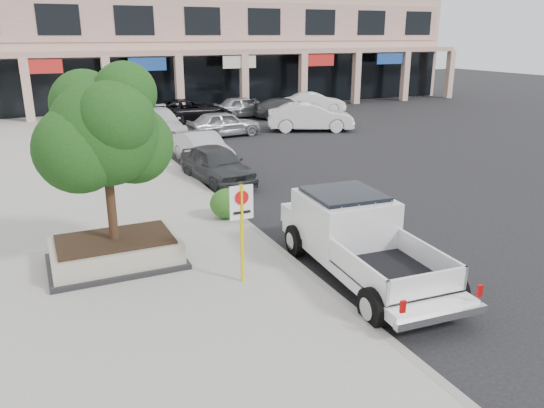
{
  "coord_description": "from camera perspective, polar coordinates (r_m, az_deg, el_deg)",
  "views": [
    {
      "loc": [
        -7.16,
        -10.9,
        5.58
      ],
      "look_at": [
        -1.46,
        1.5,
        1.19
      ],
      "focal_mm": 35.0,
      "sensor_mm": 36.0,
      "label": 1
    }
  ],
  "objects": [
    {
      "name": "planter_tree",
      "position": [
        13.0,
        -17.11,
        7.45
      ],
      "size": [
        2.9,
        2.55,
        4.0
      ],
      "color": "black",
      "rests_on": "planter"
    },
    {
      "name": "lot_car_b",
      "position": [
        32.27,
        4.16,
        9.34
      ],
      "size": [
        5.38,
        3.65,
        1.68
      ],
      "primitive_type": "imported",
      "rotation": [
        0.0,
        0.0,
        1.16
      ],
      "color": "silver",
      "rests_on": "ground"
    },
    {
      "name": "curb_car_d",
      "position": [
        33.84,
        -12.35,
        9.24
      ],
      "size": [
        2.58,
        5.49,
        1.52
      ],
      "primitive_type": "imported",
      "rotation": [
        0.0,
        0.0,
        0.01
      ],
      "color": "black",
      "rests_on": "ground"
    },
    {
      "name": "lot_car_a",
      "position": [
        30.5,
        -5.23,
        8.6
      ],
      "size": [
        4.44,
        2.21,
        1.45
      ],
      "primitive_type": "imported",
      "rotation": [
        0.0,
        0.0,
        1.69
      ],
      "color": "#93969A",
      "rests_on": "ground"
    },
    {
      "name": "curb",
      "position": [
        18.64,
        -6.06,
        0.54
      ],
      "size": [
        0.2,
        52.0,
        0.15
      ],
      "primitive_type": "cube",
      "color": "gray",
      "rests_on": "ground"
    },
    {
      "name": "strip_mall",
      "position": [
        47.33,
        -6.29,
        16.72
      ],
      "size": [
        40.55,
        12.43,
        9.5
      ],
      "color": "tan",
      "rests_on": "ground"
    },
    {
      "name": "pickup_truck",
      "position": [
        12.63,
        10.0,
        -4.05
      ],
      "size": [
        2.58,
        6.06,
        1.87
      ],
      "primitive_type": null,
      "rotation": [
        0.0,
        0.0,
        -0.06
      ],
      "color": "white",
      "rests_on": "ground"
    },
    {
      "name": "curb_car_a",
      "position": [
        20.84,
        -5.95,
        4.27
      ],
      "size": [
        2.18,
        4.44,
        1.46
      ],
      "primitive_type": "imported",
      "rotation": [
        0.0,
        0.0,
        0.11
      ],
      "color": "#2B2E2F",
      "rests_on": "ground"
    },
    {
      "name": "lot_car_e",
      "position": [
        37.63,
        -3.05,
        10.4
      ],
      "size": [
        4.32,
        1.81,
        1.46
      ],
      "primitive_type": "imported",
      "rotation": [
        0.0,
        0.0,
        1.59
      ],
      "color": "#989B9F",
      "rests_on": "ground"
    },
    {
      "name": "curb_car_c",
      "position": [
        30.83,
        -12.02,
        8.5
      ],
      "size": [
        2.34,
        5.48,
        1.58
      ],
      "primitive_type": "imported",
      "rotation": [
        0.0,
        0.0,
        -0.02
      ],
      "color": "silver",
      "rests_on": "ground"
    },
    {
      "name": "ground",
      "position": [
        14.18,
        7.94,
        -5.52
      ],
      "size": [
        120.0,
        120.0,
        0.0
      ],
      "primitive_type": "plane",
      "color": "black",
      "rests_on": "ground"
    },
    {
      "name": "sidewalk",
      "position": [
        17.85,
        -18.14,
        -1.06
      ],
      "size": [
        8.0,
        52.0,
        0.15
      ],
      "primitive_type": "cube",
      "color": "gray",
      "rests_on": "ground"
    },
    {
      "name": "curb_car_b",
      "position": [
        24.01,
        -7.51,
        5.95
      ],
      "size": [
        1.79,
        4.35,
        1.4
      ],
      "primitive_type": "imported",
      "rotation": [
        0.0,
        0.0,
        0.07
      ],
      "color": "#A2A6AA",
      "rests_on": "ground"
    },
    {
      "name": "hedge",
      "position": [
        16.33,
        -4.8,
        0.08
      ],
      "size": [
        1.1,
        0.99,
        0.93
      ],
      "primitive_type": "ellipsoid",
      "color": "#204E16",
      "rests_on": "sidewalk"
    },
    {
      "name": "lot_car_f",
      "position": [
        40.09,
        4.62,
        10.83
      ],
      "size": [
        4.71,
        2.87,
        1.47
      ],
      "primitive_type": "imported",
      "rotation": [
        0.0,
        0.0,
        1.25
      ],
      "color": "white",
      "rests_on": "ground"
    },
    {
      "name": "planter",
      "position": [
        13.64,
        -16.46,
        -4.92
      ],
      "size": [
        3.2,
        2.2,
        0.68
      ],
      "color": "black",
      "rests_on": "sidewalk"
    },
    {
      "name": "no_parking_sign",
      "position": [
        11.79,
        -3.27,
        -1.78
      ],
      "size": [
        0.55,
        0.09,
        2.3
      ],
      "color": "yellow",
      "rests_on": "sidewalk"
    },
    {
      "name": "lot_car_c",
      "position": [
        37.1,
        1.62,
        10.24
      ],
      "size": [
        5.07,
        3.07,
        1.37
      ],
      "primitive_type": "imported",
      "rotation": [
        0.0,
        0.0,
        1.31
      ],
      "color": "#2D3032",
      "rests_on": "ground"
    },
    {
      "name": "lot_car_d",
      "position": [
        35.21,
        -8.95,
        9.82
      ],
      "size": [
        6.08,
        3.42,
        1.6
      ],
      "primitive_type": "imported",
      "rotation": [
        0.0,
        0.0,
        1.71
      ],
      "color": "black",
      "rests_on": "ground"
    }
  ]
}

